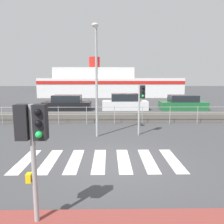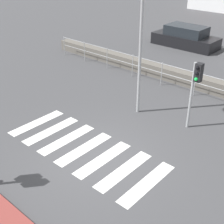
{
  "view_description": "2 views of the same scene",
  "coord_description": "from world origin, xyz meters",
  "views": [
    {
      "loc": [
        -0.38,
        -7.65,
        2.99
      ],
      "look_at": [
        -0.23,
        2.0,
        1.5
      ],
      "focal_mm": 35.0,
      "sensor_mm": 36.0,
      "label": 1
    },
    {
      "loc": [
        5.91,
        -6.05,
        6.3
      ],
      "look_at": [
        -0.31,
        1.0,
        1.2
      ],
      "focal_mm": 50.0,
      "sensor_mm": 36.0,
      "label": 2
    }
  ],
  "objects": [
    {
      "name": "ferry_boat",
      "position": [
        -0.56,
        29.66,
        2.02
      ],
      "size": [
        22.77,
        7.48,
        6.5
      ],
      "color": "white",
      "rests_on": "ground_plane"
    },
    {
      "name": "ground_plane",
      "position": [
        0.0,
        0.0,
        0.0
      ],
      "size": [
        160.0,
        160.0,
        0.0
      ],
      "primitive_type": "plane",
      "color": "#424244"
    },
    {
      "name": "streetlamp",
      "position": [
        -0.99,
        3.23,
        3.48
      ],
      "size": [
        0.32,
        0.98,
        5.57
      ],
      "color": "#9EA0A3",
      "rests_on": "ground_plane"
    },
    {
      "name": "crosswalk",
      "position": [
        -0.73,
        0.0,
        0.0
      ],
      "size": [
        5.85,
        2.4,
        0.01
      ],
      "color": "silver",
      "rests_on": "ground_plane"
    },
    {
      "name": "traffic_light_near",
      "position": [
        -1.85,
        -3.57,
        1.95
      ],
      "size": [
        0.58,
        0.41,
        2.51
      ],
      "color": "#9EA0A3",
      "rests_on": "ground_plane"
    },
    {
      "name": "parked_car_white",
      "position": [
        1.19,
        13.21,
        0.66
      ],
      "size": [
        4.32,
        1.71,
        1.55
      ],
      "color": "silver",
      "rests_on": "ground_plane"
    },
    {
      "name": "parked_car_black",
      "position": [
        -4.35,
        13.21,
        0.6
      ],
      "size": [
        4.46,
        1.88,
        1.41
      ],
      "color": "black",
      "rests_on": "ground_plane"
    },
    {
      "name": "harbor_fence",
      "position": [
        0.0,
        6.43,
        0.78
      ],
      "size": [
        18.31,
        0.04,
        1.19
      ],
      "color": "#9EA0A3",
      "rests_on": "ground_plane"
    },
    {
      "name": "seawall",
      "position": [
        0.0,
        7.3,
        0.32
      ],
      "size": [
        20.3,
        0.55,
        0.64
      ],
      "color": "#605B54",
      "rests_on": "ground_plane"
    },
    {
      "name": "parked_car_green",
      "position": [
        6.8,
        13.21,
        0.6
      ],
      "size": [
        4.38,
        1.86,
        1.4
      ],
      "color": "#1E6633",
      "rests_on": "ground_plane"
    },
    {
      "name": "traffic_light_far",
      "position": [
        1.33,
        3.67,
        1.94
      ],
      "size": [
        0.34,
        0.32,
        2.64
      ],
      "color": "#9EA0A3",
      "rests_on": "ground_plane"
    }
  ]
}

